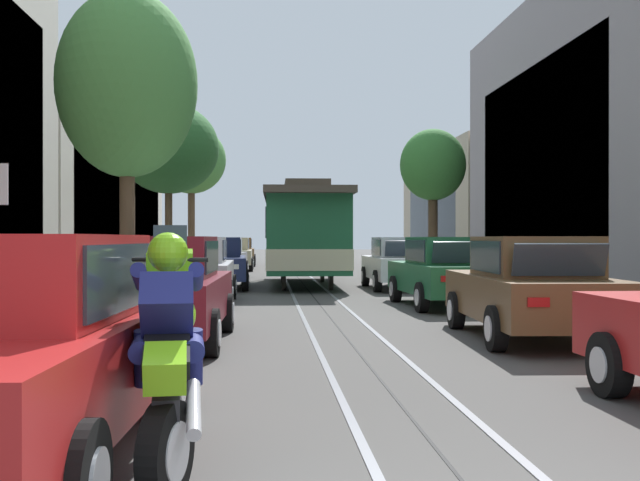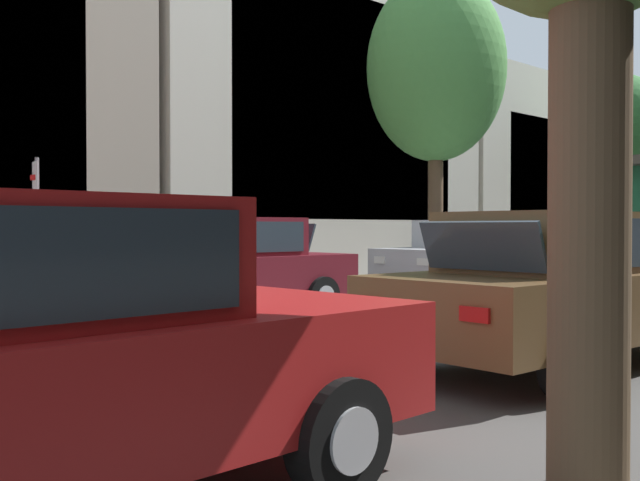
% 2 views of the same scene
% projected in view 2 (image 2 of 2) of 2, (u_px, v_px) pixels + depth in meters
% --- Properties ---
extents(building_facade_left, '(5.84, 51.72, 10.99)m').
position_uv_depth(building_facade_left, '(420.00, 139.00, 27.83)').
color(building_facade_left, gray).
rests_on(building_facade_left, ground).
extents(parked_car_maroon_second_left, '(2.08, 4.39, 1.58)m').
position_uv_depth(parked_car_maroon_second_left, '(223.00, 267.00, 11.57)').
color(parked_car_maroon_second_left, maroon).
rests_on(parked_car_maroon_second_left, ground).
extents(parked_car_silver_mid_left, '(2.03, 4.37, 1.58)m').
position_uv_depth(parked_car_silver_mid_left, '(464.00, 255.00, 16.35)').
color(parked_car_silver_mid_left, '#B7B7BC').
rests_on(parked_car_silver_mid_left, ground).
extents(parked_car_navy_fourth_left, '(2.11, 4.41, 1.58)m').
position_uv_depth(parked_car_navy_fourth_left, '(589.00, 250.00, 20.08)').
color(parked_car_navy_fourth_left, '#19234C').
rests_on(parked_car_navy_fourth_left, ground).
extents(parked_car_red_near_right, '(2.04, 4.38, 1.58)m').
position_uv_depth(parked_car_red_near_right, '(11.00, 358.00, 3.55)').
color(parked_car_red_near_right, red).
rests_on(parked_car_red_near_right, ground).
extents(parked_car_brown_second_right, '(2.13, 4.42, 1.58)m').
position_uv_depth(parked_car_brown_second_right, '(556.00, 288.00, 7.56)').
color(parked_car_brown_second_right, brown).
rests_on(parked_car_brown_second_right, ground).
extents(street_tree_kerb_left_second, '(3.50, 3.42, 7.77)m').
position_uv_depth(street_tree_kerb_left_second, '(436.00, 69.00, 18.40)').
color(street_tree_kerb_left_second, brown).
rests_on(street_tree_kerb_left_second, ground).
extents(street_tree_kerb_left_mid, '(3.91, 4.23, 6.83)m').
position_uv_depth(street_tree_kerb_left_mid, '(613.00, 125.00, 26.04)').
color(street_tree_kerb_left_mid, brown).
rests_on(street_tree_kerb_left_mid, ground).
extents(pedestrian_crossing_far, '(0.55, 0.42, 1.58)m').
position_uv_depth(pedestrian_crossing_far, '(214.00, 254.00, 14.86)').
color(pedestrian_crossing_far, '#4C4233').
rests_on(pedestrian_crossing_far, ground).
extents(street_sign_post, '(0.36, 0.10, 2.48)m').
position_uv_depth(street_sign_post, '(37.00, 219.00, 11.12)').
color(street_sign_post, slate).
rests_on(street_sign_post, ground).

